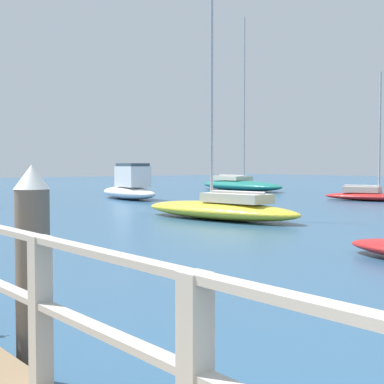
# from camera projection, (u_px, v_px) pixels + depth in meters

# --- Properties ---
(dock_piling_near) EXTENTS (0.29, 0.29, 1.82)m
(dock_piling_near) POSITION_uv_depth(u_px,v_px,m) (33.00, 275.00, 4.73)
(dock_piling_near) COLOR #6B6056
(dock_piling_near) RESTS_ON ground_plane
(boat_0) EXTENTS (2.70, 6.60, 8.19)m
(boat_0) POSITION_uv_depth(u_px,v_px,m) (220.00, 208.00, 19.28)
(boat_0) COLOR gold
(boat_0) RESTS_ON ground_plane
(boat_3) EXTENTS (3.05, 5.27, 6.43)m
(boat_3) POSITION_uv_depth(u_px,v_px,m) (372.00, 195.00, 29.15)
(boat_3) COLOR red
(boat_3) RESTS_ON ground_plane
(boat_4) EXTENTS (3.68, 8.93, 11.93)m
(boat_4) POSITION_uv_depth(u_px,v_px,m) (240.00, 184.00, 40.62)
(boat_4) COLOR #197266
(boat_4) RESTS_ON ground_plane
(boat_6) EXTENTS (2.57, 5.74, 1.90)m
(boat_6) POSITION_uv_depth(u_px,v_px,m) (130.00, 187.00, 30.55)
(boat_6) COLOR white
(boat_6) RESTS_ON ground_plane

